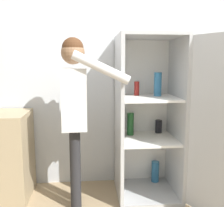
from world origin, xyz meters
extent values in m
cube|color=silver|center=(0.00, 0.98, 1.27)|extent=(7.00, 0.06, 2.55)
cube|color=#B7BABC|center=(0.28, 0.61, 0.02)|extent=(0.66, 0.65, 0.04)
cube|color=#B7BABC|center=(0.28, 0.61, 1.71)|extent=(0.66, 0.65, 0.04)
cube|color=white|center=(0.28, 0.91, 0.86)|extent=(0.66, 0.03, 1.66)
cube|color=#B7BABC|center=(-0.03, 0.61, 0.86)|extent=(0.04, 0.65, 1.66)
cube|color=#B7BABC|center=(0.60, 0.61, 0.86)|extent=(0.03, 0.65, 1.66)
cube|color=white|center=(0.28, 0.61, 0.62)|extent=(0.59, 0.58, 0.02)
cube|color=white|center=(0.28, 0.61, 1.07)|extent=(0.59, 0.58, 0.02)
cube|color=#B7BABC|center=(0.81, 0.01, 0.86)|extent=(0.38, 0.59, 1.66)
cylinder|color=black|center=(0.46, 0.81, 0.71)|extent=(0.08, 0.08, 0.15)
cylinder|color=teal|center=(0.43, 0.80, 0.16)|extent=(0.09, 0.09, 0.25)
cylinder|color=teal|center=(0.40, 0.67, 1.21)|extent=(0.08, 0.08, 0.25)
cylinder|color=maroon|center=(0.18, 0.74, 1.16)|extent=(0.06, 0.06, 0.15)
cylinder|color=#1E5123|center=(0.12, 0.74, 0.76)|extent=(0.07, 0.07, 0.25)
cylinder|color=#262628|center=(-0.49, 0.52, 0.41)|extent=(0.11, 0.11, 0.81)
cylinder|color=#262628|center=(-0.48, 0.35, 0.41)|extent=(0.11, 0.11, 0.81)
cube|color=silver|center=(-0.49, 0.43, 1.10)|extent=(0.25, 0.43, 0.58)
sphere|color=#8C6647|center=(-0.49, 0.43, 1.53)|extent=(0.22, 0.22, 0.22)
sphere|color=#4C2D19|center=(-0.49, 0.43, 1.57)|extent=(0.21, 0.21, 0.21)
cylinder|color=silver|center=(-0.50, 0.66, 1.07)|extent=(0.08, 0.08, 0.54)
cylinder|color=silver|center=(-0.23, 0.22, 1.40)|extent=(0.53, 0.11, 0.30)
cube|color=tan|center=(-1.29, 0.65, 0.46)|extent=(0.61, 0.56, 0.93)
camera|label=1|loc=(-0.34, -2.10, 1.44)|focal=42.00mm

